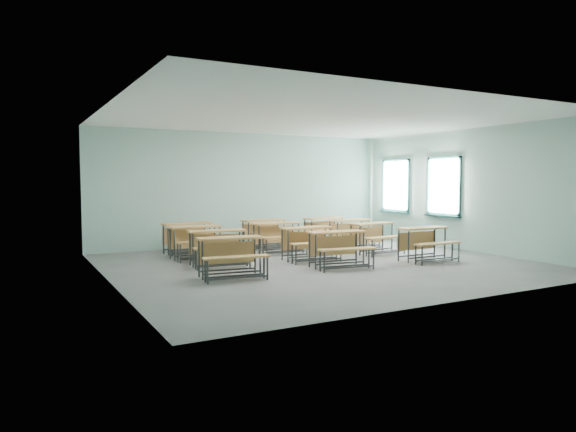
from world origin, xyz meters
The scene contains 13 objects.
room centered at (0.08, 0.03, 1.60)m, with size 9.04×8.04×3.24m.
desk_unit_r0c0 centered at (-2.37, -0.53, 0.52)m, with size 1.32×0.97×0.77m.
desk_unit_r0c1 centered at (0.07, -0.59, 0.52)m, with size 1.33×0.98×0.77m.
desk_unit_r0c2 centered at (2.33, -0.78, 0.52)m, with size 1.24×0.85×0.77m.
desk_unit_r1c0 centered at (-2.10, 0.87, 0.52)m, with size 1.32×0.96×0.77m.
desk_unit_r1c1 centered at (0.02, 0.56, 0.52)m, with size 1.29×0.92×0.77m.
desk_unit_r1c2 centered at (2.07, 0.75, 0.52)m, with size 1.32×0.96×0.77m.
desk_unit_r2c0 centered at (-2.19, 2.04, 0.52)m, with size 1.26×0.86×0.77m.
desk_unit_r2c1 centered at (-0.04, 1.99, 0.52)m, with size 1.24×0.84×0.77m.
desk_unit_r2c2 centered at (2.25, 1.98, 0.52)m, with size 1.29×0.91×0.77m.
desk_unit_r3c0 centered at (-2.08, 3.03, 0.52)m, with size 1.31×0.94×0.77m.
desk_unit_r3c1 centered at (0.12, 3.06, 0.52)m, with size 1.29×0.91×0.77m.
desk_unit_r3c2 centered at (2.04, 3.00, 0.52)m, with size 1.32×0.97×0.77m.
Camera 1 is at (-6.05, -9.57, 1.86)m, focal length 32.00 mm.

